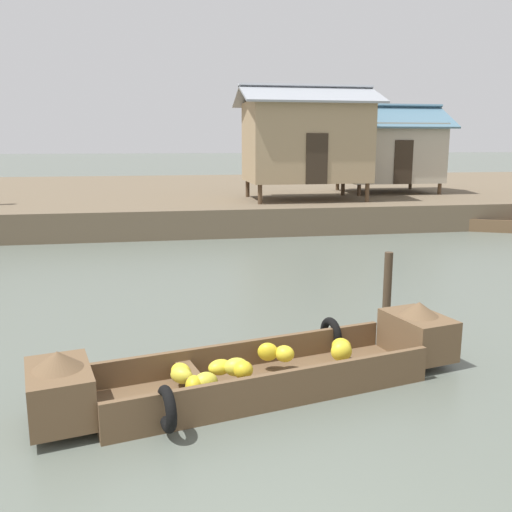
# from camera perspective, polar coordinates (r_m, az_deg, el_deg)

# --- Properties ---
(ground_plane) EXTENTS (300.00, 300.00, 0.00)m
(ground_plane) POSITION_cam_1_polar(r_m,az_deg,el_deg) (13.01, -6.77, -2.61)
(ground_plane) COLOR #596056
(riverbank_strip) EXTENTS (160.00, 20.00, 0.96)m
(riverbank_strip) POSITION_cam_1_polar(r_m,az_deg,el_deg) (28.34, -8.75, 5.98)
(riverbank_strip) COLOR brown
(riverbank_strip) RESTS_ON ground
(banana_boat) EXTENTS (5.72, 2.52, 0.90)m
(banana_boat) POSITION_cam_1_polar(r_m,az_deg,el_deg) (7.35, 0.54, -11.28)
(banana_boat) COLOR brown
(banana_boat) RESTS_ON ground
(fishing_skiff_distant) EXTENTS (4.93, 3.08, 0.88)m
(fishing_skiff_distant) POSITION_cam_1_polar(r_m,az_deg,el_deg) (22.10, 21.42, 3.31)
(fishing_skiff_distant) COLOR brown
(fishing_skiff_distant) RESTS_ON ground
(stilt_house_mid_left) EXTENTS (5.15, 3.65, 4.32)m
(stilt_house_mid_left) POSITION_cam_1_polar(r_m,az_deg,el_deg) (21.90, 5.07, 11.67)
(stilt_house_mid_left) COLOR #4C3826
(stilt_house_mid_left) RESTS_ON riverbank_strip
(stilt_house_mid_right) EXTENTS (4.71, 3.70, 3.81)m
(stilt_house_mid_right) POSITION_cam_1_polar(r_m,az_deg,el_deg) (25.67, 13.30, 10.36)
(stilt_house_mid_right) COLOR #4C3826
(stilt_house_mid_right) RESTS_ON riverbank_strip
(mooring_post) EXTENTS (0.14, 0.14, 1.36)m
(mooring_post) POSITION_cam_1_polar(r_m,az_deg,el_deg) (9.72, 13.22, -3.56)
(mooring_post) COLOR #423323
(mooring_post) RESTS_ON ground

